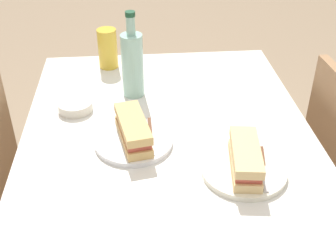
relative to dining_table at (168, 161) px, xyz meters
name	(u,v)px	position (x,y,z in m)	size (l,w,h in m)	color
dining_table	(168,161)	(0.00, 0.00, 0.00)	(1.10, 0.86, 0.74)	silver
plate_near	(134,142)	(0.05, -0.10, 0.12)	(0.22, 0.22, 0.01)	white
baguette_sandwich_near	(133,130)	(0.05, -0.10, 0.16)	(0.21, 0.11, 0.07)	tan
knife_near	(151,134)	(0.03, -0.05, 0.13)	(0.18, 0.01, 0.01)	silver
plate_far	(244,171)	(0.21, 0.18, 0.12)	(0.22, 0.22, 0.01)	silver
baguette_sandwich_far	(245,158)	(0.21, 0.18, 0.16)	(0.20, 0.09, 0.07)	#DBB77A
knife_far	(263,165)	(0.20, 0.23, 0.13)	(0.18, 0.05, 0.01)	silver
water_bottle	(132,63)	(-0.23, -0.10, 0.23)	(0.07, 0.07, 0.29)	#99C6B7
beer_glass	(108,48)	(-0.45, -0.18, 0.19)	(0.07, 0.07, 0.15)	gold
olive_bowl	(75,106)	(-0.15, -0.28, 0.13)	(0.11, 0.11, 0.03)	silver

